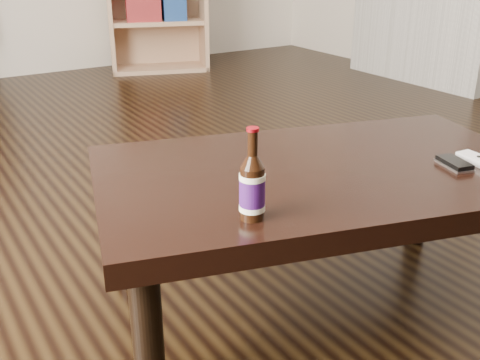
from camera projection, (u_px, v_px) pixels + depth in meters
floor at (251, 211)px, 2.21m from camera, size 5.00×6.00×0.01m
coffee_table at (320, 187)px, 1.48m from camera, size 1.30×0.97×0.43m
beer_bottle at (252, 188)px, 1.16m from camera, size 0.07×0.07×0.20m
phone at (454, 163)px, 1.46m from camera, size 0.08×0.11×0.02m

